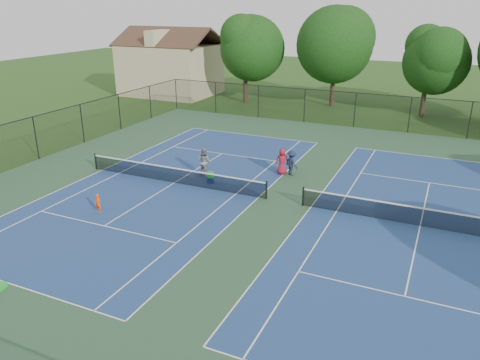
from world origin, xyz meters
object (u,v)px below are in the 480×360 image
at_px(tree_back_b, 336,41).
at_px(bystander_b, 292,163).
at_px(instructor, 204,161).
at_px(ball_hopper, 211,175).
at_px(bystander_c, 282,161).
at_px(ball_crate, 211,180).
at_px(tree_back_a, 246,45).
at_px(child_player, 98,203).
at_px(clapboard_house, 171,67).
at_px(tree_back_c, 429,57).

height_order(tree_back_b, bystander_b, tree_back_b).
distance_m(instructor, ball_hopper, 1.57).
bearing_deg(bystander_c, tree_back_b, -102.25).
xyz_separation_m(instructor, bystander_b, (5.00, 2.25, -0.09)).
xyz_separation_m(bystander_c, ball_crate, (-3.35, -3.30, -0.68)).
height_order(tree_back_a, bystander_c, tree_back_a).
bearing_deg(child_player, bystander_b, 55.61).
relative_size(tree_back_b, clapboard_house, 0.93).
distance_m(tree_back_b, ball_crate, 25.92).
bearing_deg(ball_crate, bystander_b, 40.34).
bearing_deg(bystander_c, ball_crate, 26.13).
height_order(child_player, bystander_b, bystander_b).
bearing_deg(clapboard_house, child_player, -64.07).
bearing_deg(bystander_c, tree_back_c, -126.14).
bearing_deg(tree_back_c, clapboard_house, -180.00).
relative_size(tree_back_a, child_player, 9.05).
bearing_deg(bystander_b, tree_back_a, -26.91).
relative_size(tree_back_a, ball_crate, 26.22).
xyz_separation_m(bystander_b, ball_hopper, (-3.96, -3.36, -0.27)).
relative_size(clapboard_house, child_player, 10.68).
bearing_deg(bystander_b, child_player, 84.50).
xyz_separation_m(instructor, bystander_c, (4.40, 2.18, -0.04)).
bearing_deg(clapboard_house, tree_back_a, -5.71).
distance_m(child_player, ball_crate, 6.98).
distance_m(tree_back_a, bystander_b, 23.65).
height_order(tree_back_a, instructor, tree_back_a).
distance_m(bystander_c, ball_crate, 4.75).
relative_size(clapboard_house, bystander_b, 6.80).
bearing_deg(bystander_c, clapboard_house, -62.64).
bearing_deg(bystander_c, child_player, 36.42).
xyz_separation_m(tree_back_a, bystander_c, (11.34, -19.79, -5.20)).
height_order(tree_back_c, bystander_b, tree_back_c).
bearing_deg(tree_back_a, tree_back_b, 12.53).
xyz_separation_m(instructor, ball_hopper, (1.04, -1.12, -0.36)).
bearing_deg(instructor, child_player, 82.34).
xyz_separation_m(child_player, ball_crate, (3.30, 6.14, -0.34)).
distance_m(tree_back_a, ball_crate, 25.13).
height_order(child_player, bystander_c, bystander_c).
distance_m(tree_back_c, child_player, 33.40).
bearing_deg(tree_back_a, ball_hopper, -70.91).
xyz_separation_m(child_player, bystander_b, (7.26, 9.50, 0.29)).
xyz_separation_m(tree_back_c, instructor, (-11.05, -22.97, -4.60)).
distance_m(tree_back_a, tree_back_c, 18.04).
bearing_deg(instructor, clapboard_house, -43.99).
xyz_separation_m(tree_back_b, tree_back_c, (9.00, -1.00, -1.11)).
relative_size(child_player, ball_crate, 2.90).
relative_size(instructor, ball_crate, 5.07).
distance_m(tree_back_a, ball_hopper, 25.05).
bearing_deg(tree_back_c, child_player, -113.76).
distance_m(ball_crate, ball_hopper, 0.36).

